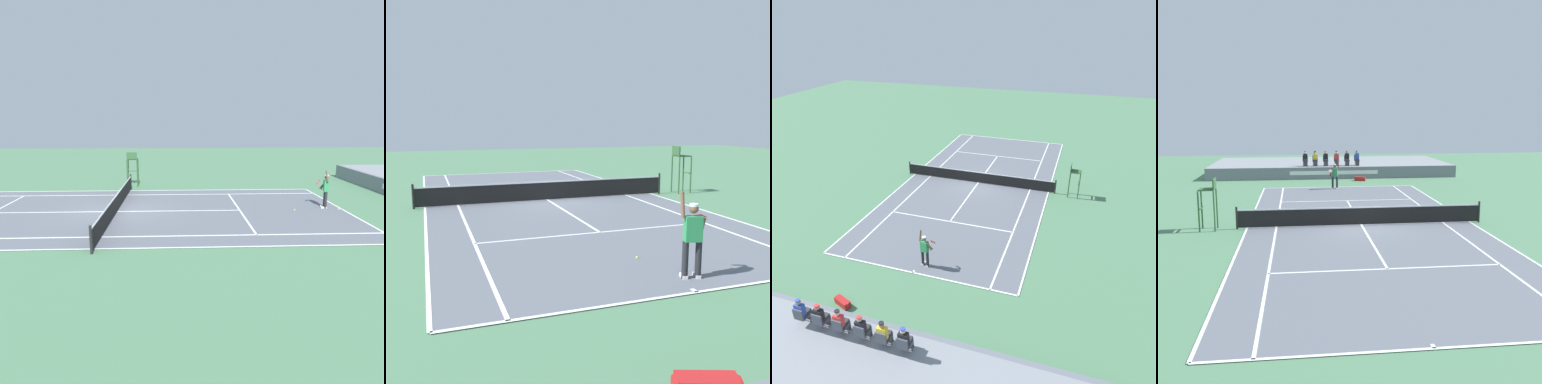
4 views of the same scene
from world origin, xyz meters
TOP-DOWN VIEW (x-y plane):
  - ground_plane at (0.00, 0.00)m, footprint 80.00×80.00m
  - court at (0.00, 0.00)m, footprint 11.08×23.88m
  - net at (0.00, 0.00)m, footprint 11.98×0.10m
  - barrier_wall at (0.00, 16.30)m, footprint 21.06×0.25m
  - bleacher_platform at (0.00, 21.04)m, footprint 21.06×9.25m
  - spectator_seated_0 at (-2.37, 17.25)m, footprint 0.44×0.60m
  - spectator_seated_1 at (-1.53, 17.25)m, footprint 0.44×0.60m
  - spectator_seated_2 at (-0.64, 17.25)m, footprint 0.44×0.60m
  - spectator_seated_3 at (0.30, 17.25)m, footprint 0.44×0.60m
  - spectator_seated_4 at (1.19, 17.25)m, footprint 0.44×0.60m
  - spectator_seated_5 at (2.06, 17.25)m, footprint 0.44×0.60m
  - tennis_player at (-0.38, 11.10)m, footprint 0.83×0.61m
  - tennis_ball at (0.12, 9.30)m, footprint 0.07×0.07m
  - umpire_chair at (-7.17, 0.00)m, footprint 0.77×0.77m
  - equipment_bag at (2.03, 15.02)m, footprint 0.96×0.62m

SIDE VIEW (x-z plane):
  - ground_plane at x=0.00m, z-range 0.00..0.00m
  - court at x=0.00m, z-range 0.00..0.02m
  - tennis_ball at x=0.12m, z-range 0.00..0.07m
  - equipment_bag at x=2.03m, z-range 0.00..0.32m
  - bleacher_platform at x=0.00m, z-range 0.00..1.01m
  - barrier_wall at x=0.00m, z-range 0.00..1.01m
  - net at x=0.00m, z-range -0.01..1.06m
  - tennis_player at x=-0.38m, z-range -0.05..2.04m
  - umpire_chair at x=-7.17m, z-range 0.34..2.78m
  - spectator_seated_0 at x=-2.37m, z-range 0.99..2.25m
  - spectator_seated_1 at x=-1.53m, z-range 0.99..2.25m
  - spectator_seated_2 at x=-0.64m, z-range 0.99..2.25m
  - spectator_seated_3 at x=0.30m, z-range 0.99..2.25m
  - spectator_seated_4 at x=1.19m, z-range 0.99..2.25m
  - spectator_seated_5 at x=2.06m, z-range 0.99..2.25m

